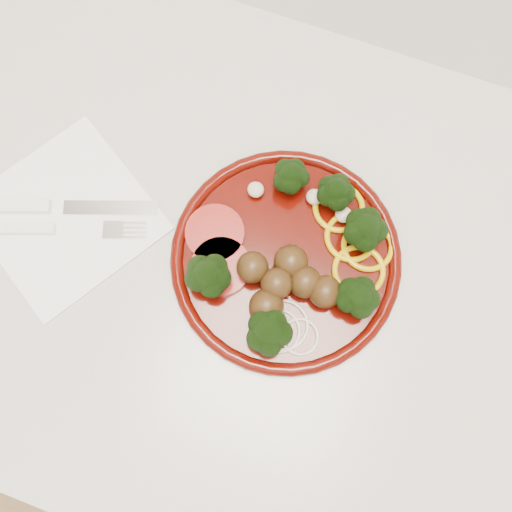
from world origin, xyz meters
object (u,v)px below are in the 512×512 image
(plate, at_px, (291,259))
(napkin, at_px, (66,216))
(knife, at_px, (46,207))
(fork, at_px, (41,229))

(plate, height_order, napkin, plate)
(knife, xyz_separation_m, fork, (0.01, -0.02, -0.00))
(napkin, relative_size, fork, 1.03)
(plate, distance_m, fork, 0.27)
(napkin, relative_size, knife, 0.91)
(plate, distance_m, napkin, 0.25)
(plate, relative_size, napkin, 1.45)
(knife, bearing_deg, napkin, -22.66)
(fork, bearing_deg, knife, 83.00)
(fork, bearing_deg, napkin, 33.31)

